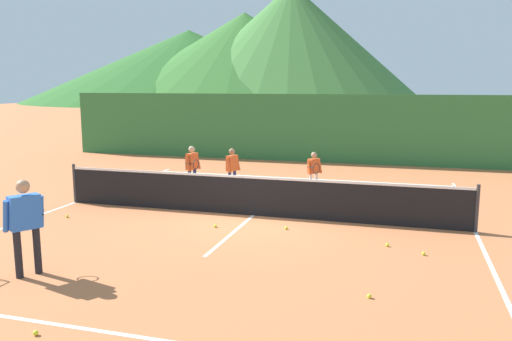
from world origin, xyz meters
name	(u,v)px	position (x,y,z in m)	size (l,w,h in m)	color
ground_plane	(253,215)	(0.00, 0.00, 0.00)	(120.00, 120.00, 0.00)	#C67042
line_baseline_near	(114,333)	(0.00, -6.24, 0.00)	(10.06, 0.08, 0.01)	white
line_baseline_far	(297,178)	(0.00, 5.22, 0.00)	(10.06, 0.08, 0.01)	white
line_sideline_west	(76,202)	(-5.03, 0.00, 0.00)	(0.08, 11.46, 0.01)	white
line_sideline_east	(475,232)	(5.03, 0.00, 0.00)	(0.08, 11.46, 0.01)	white
line_service_center	(253,215)	(0.00, 0.00, 0.00)	(0.08, 6.31, 0.01)	white
tennis_net	(253,195)	(0.00, 0.00, 0.50)	(10.13, 0.08, 1.05)	#333338
instructor	(25,218)	(-2.47, -4.84, 0.98)	(0.53, 0.82, 1.63)	black
student_0	(192,164)	(-2.54, 2.19, 0.82)	(0.42, 0.70, 1.37)	navy
student_1	(232,166)	(-1.38, 2.46, 0.78)	(0.35, 0.53, 1.31)	navy
student_2	(314,169)	(0.96, 2.94, 0.74)	(0.41, 0.68, 1.22)	silver
tennis_ball_1	(424,254)	(3.91, -1.93, 0.03)	(0.07, 0.07, 0.07)	yellow
tennis_ball_2	(36,333)	(-0.93, -6.57, 0.03)	(0.07, 0.07, 0.07)	yellow
tennis_ball_3	(387,245)	(3.23, -1.58, 0.03)	(0.07, 0.07, 0.07)	yellow
tennis_ball_4	(67,216)	(-4.23, -1.45, 0.03)	(0.07, 0.07, 0.07)	yellow
tennis_ball_5	(369,296)	(3.07, -4.20, 0.03)	(0.07, 0.07, 0.07)	yellow
tennis_ball_6	(215,226)	(-0.51, -1.24, 0.03)	(0.07, 0.07, 0.07)	yellow
tennis_ball_9	(286,228)	(1.04, -0.96, 0.03)	(0.07, 0.07, 0.07)	yellow
windscreen_fence	(317,128)	(0.00, 9.04, 1.38)	(22.12, 0.08, 2.77)	#33753D
hill_0	(245,58)	(-23.76, 74.52, 7.62)	(51.14, 51.14, 15.24)	#38702D
hill_1	(291,45)	(-15.38, 73.39, 9.61)	(43.93, 43.93, 19.23)	#427A38
hill_2	(190,66)	(-35.49, 77.64, 6.47)	(59.13, 59.13, 12.94)	#2D6628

